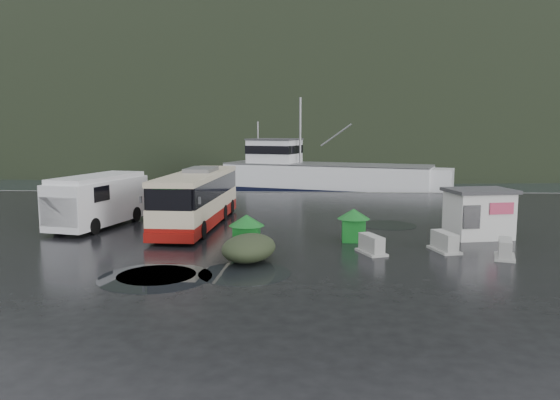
{
  "coord_description": "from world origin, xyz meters",
  "views": [
    {
      "loc": [
        3.28,
        -25.42,
        5.37
      ],
      "look_at": [
        2.21,
        2.2,
        1.7
      ],
      "focal_mm": 35.0,
      "sensor_mm": 36.0,
      "label": 1
    }
  ],
  "objects_px": {
    "jersey_barrier_a": "(444,251)",
    "fishing_trawler": "(326,182)",
    "waste_bin_left": "(353,241)",
    "dome_tent": "(249,261)",
    "coach_bus": "(198,225)",
    "ticket_kiosk": "(478,237)",
    "waste_bin_right": "(247,250)",
    "jersey_barrier_b": "(371,253)",
    "jersey_barrier_c": "(505,258)",
    "white_van": "(100,227)"
  },
  "relations": [
    {
      "from": "ticket_kiosk",
      "to": "jersey_barrier_c",
      "type": "bearing_deg",
      "value": -104.75
    },
    {
      "from": "white_van",
      "to": "ticket_kiosk",
      "type": "relative_size",
      "value": 2.21
    },
    {
      "from": "jersey_barrier_a",
      "to": "fishing_trawler",
      "type": "height_order",
      "value": "fishing_trawler"
    },
    {
      "from": "ticket_kiosk",
      "to": "jersey_barrier_b",
      "type": "relative_size",
      "value": 1.92
    },
    {
      "from": "ticket_kiosk",
      "to": "waste_bin_right",
      "type": "bearing_deg",
      "value": -175.15
    },
    {
      "from": "waste_bin_left",
      "to": "dome_tent",
      "type": "distance_m",
      "value": 6.22
    },
    {
      "from": "waste_bin_left",
      "to": "dome_tent",
      "type": "xyz_separation_m",
      "value": [
        -4.6,
        -4.19,
        0.0
      ]
    },
    {
      "from": "white_van",
      "to": "waste_bin_right",
      "type": "distance_m",
      "value": 10.18
    },
    {
      "from": "waste_bin_right",
      "to": "coach_bus",
      "type": "bearing_deg",
      "value": 118.84
    },
    {
      "from": "waste_bin_right",
      "to": "jersey_barrier_c",
      "type": "distance_m",
      "value": 10.91
    },
    {
      "from": "white_van",
      "to": "jersey_barrier_b",
      "type": "distance_m",
      "value": 15.23
    },
    {
      "from": "waste_bin_right",
      "to": "jersey_barrier_c",
      "type": "bearing_deg",
      "value": -5.88
    },
    {
      "from": "waste_bin_left",
      "to": "fishing_trawler",
      "type": "distance_m",
      "value": 28.79
    },
    {
      "from": "coach_bus",
      "to": "dome_tent",
      "type": "xyz_separation_m",
      "value": [
        3.58,
        -8.04,
        0.0
      ]
    },
    {
      "from": "coach_bus",
      "to": "ticket_kiosk",
      "type": "xyz_separation_m",
      "value": [
        14.4,
        -2.76,
        0.0
      ]
    },
    {
      "from": "coach_bus",
      "to": "jersey_barrier_a",
      "type": "bearing_deg",
      "value": -23.2
    },
    {
      "from": "waste_bin_right",
      "to": "ticket_kiosk",
      "type": "bearing_deg",
      "value": 16.09
    },
    {
      "from": "waste_bin_left",
      "to": "dome_tent",
      "type": "bearing_deg",
      "value": -137.63
    },
    {
      "from": "waste_bin_left",
      "to": "waste_bin_right",
      "type": "relative_size",
      "value": 0.99
    },
    {
      "from": "dome_tent",
      "to": "jersey_barrier_b",
      "type": "distance_m",
      "value": 5.38
    },
    {
      "from": "jersey_barrier_a",
      "to": "jersey_barrier_b",
      "type": "height_order",
      "value": "jersey_barrier_a"
    },
    {
      "from": "jersey_barrier_b",
      "to": "fishing_trawler",
      "type": "distance_m",
      "value": 31.37
    },
    {
      "from": "waste_bin_right",
      "to": "ticket_kiosk",
      "type": "distance_m",
      "value": 11.57
    },
    {
      "from": "coach_bus",
      "to": "jersey_barrier_b",
      "type": "height_order",
      "value": "coach_bus"
    },
    {
      "from": "white_van",
      "to": "jersey_barrier_b",
      "type": "xyz_separation_m",
      "value": [
        14.05,
        -5.88,
        0.0
      ]
    },
    {
      "from": "waste_bin_right",
      "to": "jersey_barrier_c",
      "type": "height_order",
      "value": "waste_bin_right"
    },
    {
      "from": "jersey_barrier_b",
      "to": "jersey_barrier_c",
      "type": "xyz_separation_m",
      "value": [
        5.42,
        -0.65,
        0.0
      ]
    },
    {
      "from": "jersey_barrier_c",
      "to": "fishing_trawler",
      "type": "relative_size",
      "value": 0.07
    },
    {
      "from": "waste_bin_right",
      "to": "dome_tent",
      "type": "relative_size",
      "value": 0.56
    },
    {
      "from": "coach_bus",
      "to": "ticket_kiosk",
      "type": "relative_size",
      "value": 3.63
    },
    {
      "from": "ticket_kiosk",
      "to": "jersey_barrier_b",
      "type": "xyz_separation_m",
      "value": [
        -5.69,
        -3.67,
        0.0
      ]
    },
    {
      "from": "white_van",
      "to": "fishing_trawler",
      "type": "bearing_deg",
      "value": 75.51
    },
    {
      "from": "coach_bus",
      "to": "dome_tent",
      "type": "bearing_deg",
      "value": -63.0
    },
    {
      "from": "fishing_trawler",
      "to": "ticket_kiosk",
      "type": "bearing_deg",
      "value": -58.48
    },
    {
      "from": "waste_bin_left",
      "to": "jersey_barrier_b",
      "type": "bearing_deg",
      "value": -78.31
    },
    {
      "from": "waste_bin_right",
      "to": "jersey_barrier_c",
      "type": "relative_size",
      "value": 1.0
    },
    {
      "from": "dome_tent",
      "to": "jersey_barrier_c",
      "type": "xyz_separation_m",
      "value": [
        10.55,
        0.96,
        0.0
      ]
    },
    {
      "from": "coach_bus",
      "to": "fishing_trawler",
      "type": "relative_size",
      "value": 0.46
    },
    {
      "from": "jersey_barrier_a",
      "to": "fishing_trawler",
      "type": "relative_size",
      "value": 0.07
    },
    {
      "from": "jersey_barrier_b",
      "to": "jersey_barrier_c",
      "type": "bearing_deg",
      "value": -6.84
    },
    {
      "from": "dome_tent",
      "to": "waste_bin_right",
      "type": "bearing_deg",
      "value": 98.14
    },
    {
      "from": "dome_tent",
      "to": "coach_bus",
      "type": "bearing_deg",
      "value": 114.01
    },
    {
      "from": "ticket_kiosk",
      "to": "dome_tent",
      "type": "bearing_deg",
      "value": -165.21
    },
    {
      "from": "waste_bin_right",
      "to": "jersey_barrier_b",
      "type": "relative_size",
      "value": 0.99
    },
    {
      "from": "fishing_trawler",
      "to": "jersey_barrier_c",
      "type": "bearing_deg",
      "value": -60.59
    },
    {
      "from": "coach_bus",
      "to": "waste_bin_left",
      "type": "xyz_separation_m",
      "value": [
        8.18,
        -3.85,
        0.0
      ]
    },
    {
      "from": "jersey_barrier_b",
      "to": "jersey_barrier_c",
      "type": "distance_m",
      "value": 5.46
    },
    {
      "from": "fishing_trawler",
      "to": "jersey_barrier_a",
      "type": "bearing_deg",
      "value": -64.14
    },
    {
      "from": "coach_bus",
      "to": "waste_bin_left",
      "type": "bearing_deg",
      "value": -22.22
    },
    {
      "from": "jersey_barrier_b",
      "to": "fishing_trawler",
      "type": "relative_size",
      "value": 0.07
    }
  ]
}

